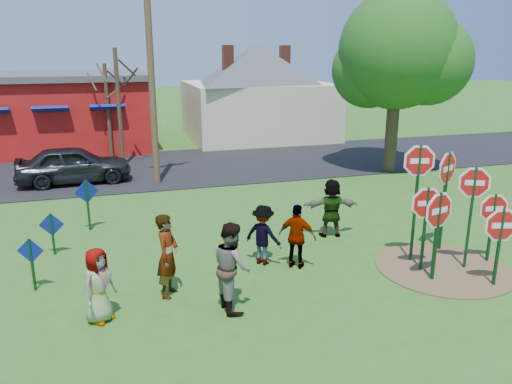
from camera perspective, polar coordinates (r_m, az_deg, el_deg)
ground at (r=11.93m, az=-0.31°, el=-9.37°), size 120.00×120.00×0.00m
road at (r=22.63m, az=-8.46°, el=2.89°), size 120.00×7.50×0.04m
dirt_patch at (r=13.03m, az=20.59°, el=-8.12°), size 3.20×3.20×0.03m
red_building at (r=28.62m, az=-21.66°, el=8.65°), size 9.40×7.69×3.90m
cream_house at (r=29.67m, az=0.20°, el=11.86°), size 9.40×9.40×6.50m
stop_sign_a at (r=11.78m, az=20.10°, el=-2.75°), size 1.10×0.29×2.25m
stop_sign_b at (r=12.49m, az=18.05°, el=2.02°), size 1.01×0.26×3.09m
stop_sign_c at (r=12.63m, az=23.56°, el=-0.27°), size 0.90×0.44×2.64m
stop_sign_d at (r=13.55m, az=20.94°, el=1.65°), size 1.04×0.54×2.79m
stop_sign_e at (r=12.12m, az=26.19°, el=-4.03°), size 0.98×0.29×1.94m
stop_sign_f at (r=13.41m, az=25.48°, el=-2.13°), size 0.97×0.20×1.89m
stop_sign_g at (r=12.24m, az=18.87°, el=-2.02°), size 1.01×0.20×2.20m
blue_diamond_b at (r=11.91m, az=-24.29°, el=-6.91°), size 0.56×0.17×1.23m
blue_diamond_c at (r=13.77m, az=-22.28°, el=-3.96°), size 0.62×0.10×1.13m
blue_diamond_d at (r=15.18m, az=-18.72°, el=-0.75°), size 0.68×0.22×1.52m
person_a at (r=10.19m, az=-17.58°, el=-10.13°), size 0.86×0.86×1.51m
person_b at (r=10.79m, az=-10.07°, el=-7.15°), size 0.69×0.79×1.83m
person_c at (r=10.13m, az=-2.80°, el=-8.46°), size 0.79×0.97×1.85m
person_d at (r=12.21m, az=0.82°, el=-4.92°), size 1.07×1.09×1.50m
person_e at (r=12.01m, az=4.73°, el=-5.10°), size 0.98×0.87×1.59m
person_f at (r=14.12m, az=8.61°, el=-1.80°), size 1.61×0.77×1.67m
suv at (r=20.72m, az=-20.10°, el=2.98°), size 4.39×1.98×1.46m
utility_pole at (r=19.31m, az=-11.89°, el=13.13°), size 1.91×0.71×8.05m
leafy_tree at (r=21.83m, az=16.13°, el=14.65°), size 5.25×4.79×7.46m
bare_tree_east at (r=22.86m, az=-15.52°, el=11.05°), size 1.80×1.80×5.16m
bare_tree_extra at (r=24.80m, az=-16.66°, el=10.28°), size 1.80×1.80×4.47m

